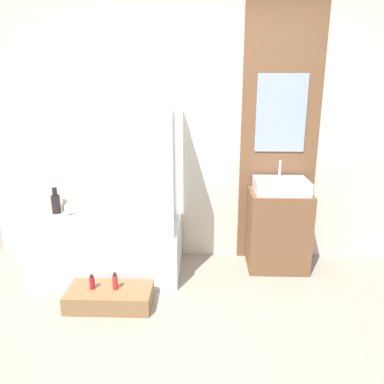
% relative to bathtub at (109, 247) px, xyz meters
% --- Properties ---
extents(ground_plane, '(12.00, 12.00, 0.00)m').
position_rel_bathtub_xyz_m(ground_plane, '(0.83, -1.16, -0.25)').
color(ground_plane, gray).
extents(wall_tiled_back, '(4.20, 0.06, 2.60)m').
position_rel_bathtub_xyz_m(wall_tiled_back, '(0.83, 0.42, 1.05)').
color(wall_tiled_back, beige).
rests_on(wall_tiled_back, ground_plane).
extents(wall_wood_accent, '(0.74, 0.04, 2.60)m').
position_rel_bathtub_xyz_m(wall_wood_accent, '(1.64, 0.37, 1.07)').
color(wall_wood_accent, brown).
rests_on(wall_wood_accent, ground_plane).
extents(bathtub, '(1.37, 0.74, 0.49)m').
position_rel_bathtub_xyz_m(bathtub, '(0.00, 0.00, 0.00)').
color(bathtub, white).
rests_on(bathtub, ground_plane).
extents(glass_shower_screen, '(0.01, 0.63, 1.19)m').
position_rel_bathtub_xyz_m(glass_shower_screen, '(0.65, -0.03, 0.84)').
color(glass_shower_screen, silver).
rests_on(glass_shower_screen, bathtub).
extents(wooden_step_bench, '(0.69, 0.34, 0.15)m').
position_rel_bathtub_xyz_m(wooden_step_bench, '(0.15, -0.61, -0.17)').
color(wooden_step_bench, olive).
rests_on(wooden_step_bench, ground_plane).
extents(vanity_cabinet, '(0.57, 0.43, 0.77)m').
position_rel_bathtub_xyz_m(vanity_cabinet, '(1.64, 0.13, 0.14)').
color(vanity_cabinet, brown).
rests_on(vanity_cabinet, ground_plane).
extents(sink, '(0.49, 0.37, 0.28)m').
position_rel_bathtub_xyz_m(sink, '(1.64, 0.13, 0.59)').
color(sink, white).
rests_on(sink, vanity_cabinet).
extents(vase_tall_dark, '(0.09, 0.09, 0.27)m').
position_rel_bathtub_xyz_m(vase_tall_dark, '(-0.59, 0.27, 0.35)').
color(vase_tall_dark, black).
rests_on(vase_tall_dark, bathtub).
extents(vase_round_light, '(0.12, 0.12, 0.12)m').
position_rel_bathtub_xyz_m(vase_round_light, '(-0.44, 0.26, 0.30)').
color(vase_round_light, silver).
rests_on(vase_round_light, bathtub).
extents(bottle_soap_primary, '(0.04, 0.04, 0.12)m').
position_rel_bathtub_xyz_m(bottle_soap_primary, '(0.01, -0.61, -0.04)').
color(bottle_soap_primary, '#B21928').
rests_on(bottle_soap_primary, wooden_step_bench).
extents(bottle_soap_secondary, '(0.04, 0.04, 0.14)m').
position_rel_bathtub_xyz_m(bottle_soap_secondary, '(0.20, -0.61, -0.03)').
color(bottle_soap_secondary, red).
rests_on(bottle_soap_secondary, wooden_step_bench).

